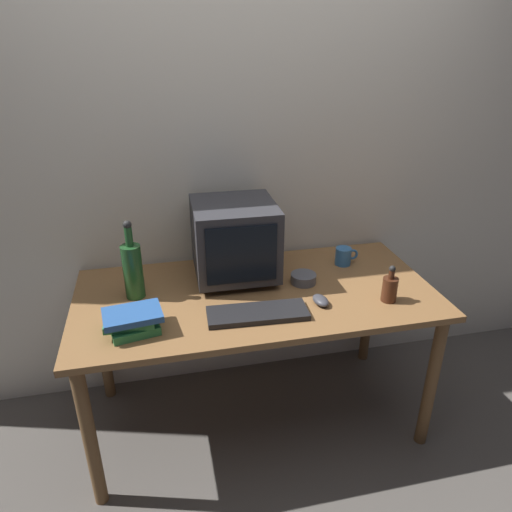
{
  "coord_description": "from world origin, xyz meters",
  "views": [
    {
      "loc": [
        -0.41,
        -1.83,
        1.82
      ],
      "look_at": [
        0.0,
        0.0,
        0.93
      ],
      "focal_mm": 32.99,
      "sensor_mm": 36.0,
      "label": 1
    }
  ],
  "objects": [
    {
      "name": "computer_mouse",
      "position": [
        0.25,
        -0.17,
        0.77
      ],
      "size": [
        0.07,
        0.11,
        0.04
      ],
      "primitive_type": "ellipsoid",
      "rotation": [
        0.0,
        0.0,
        0.14
      ],
      "color": "#3F3F47",
      "rests_on": "desk"
    },
    {
      "name": "mug",
      "position": [
        0.5,
        0.18,
        0.79
      ],
      "size": [
        0.12,
        0.08,
        0.09
      ],
      "color": "#3370B2",
      "rests_on": "desk"
    },
    {
      "name": "keyboard",
      "position": [
        -0.04,
        -0.2,
        0.76
      ],
      "size": [
        0.43,
        0.17,
        0.02
      ],
      "primitive_type": "cube",
      "rotation": [
        0.0,
        0.0,
        -0.05
      ],
      "color": "black",
      "rests_on": "desk"
    },
    {
      "name": "ground_plane",
      "position": [
        0.0,
        0.0,
        0.0
      ],
      "size": [
        6.0,
        6.0,
        0.0
      ],
      "primitive_type": "plane",
      "color": "#56514C"
    },
    {
      "name": "crt_monitor",
      "position": [
        -0.06,
        0.17,
        0.94
      ],
      "size": [
        0.39,
        0.39,
        0.37
      ],
      "color": "#333338",
      "rests_on": "desk"
    },
    {
      "name": "desk",
      "position": [
        0.0,
        0.0,
        0.66
      ],
      "size": [
        1.63,
        0.79,
        0.75
      ],
      "color": "olive",
      "rests_on": "ground"
    },
    {
      "name": "bottle_tall",
      "position": [
        -0.54,
        0.08,
        0.89
      ],
      "size": [
        0.09,
        0.09,
        0.36
      ],
      "color": "#1E4C23",
      "rests_on": "desk"
    },
    {
      "name": "back_wall",
      "position": [
        0.0,
        0.46,
        1.25
      ],
      "size": [
        4.0,
        0.08,
        2.5
      ],
      "primitive_type": "cube",
      "color": "silver",
      "rests_on": "ground"
    },
    {
      "name": "book_stack",
      "position": [
        -0.54,
        -0.2,
        0.8
      ],
      "size": [
        0.24,
        0.18,
        0.09
      ],
      "color": "#33894C",
      "rests_on": "desk"
    },
    {
      "name": "cd_spindle",
      "position": [
        0.24,
        0.03,
        0.77
      ],
      "size": [
        0.12,
        0.12,
        0.04
      ],
      "primitive_type": "cylinder",
      "color": "#595B66",
      "rests_on": "desk"
    },
    {
      "name": "bottle_short",
      "position": [
        0.55,
        -0.2,
        0.81
      ],
      "size": [
        0.07,
        0.07,
        0.17
      ],
      "color": "#472314",
      "rests_on": "desk"
    }
  ]
}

